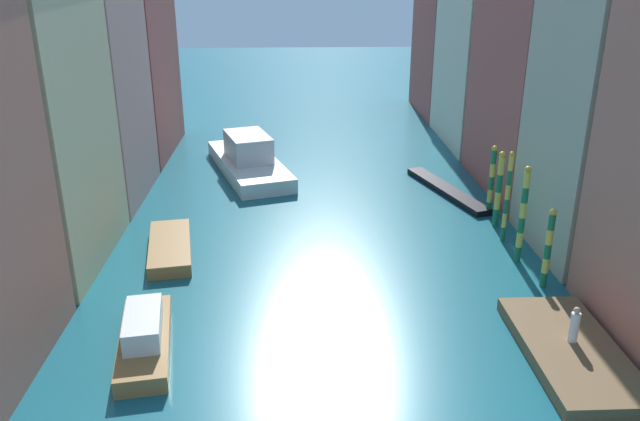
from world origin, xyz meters
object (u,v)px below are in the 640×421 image
(mooring_pole_0, at_px, (548,247))
(mooring_pole_1, at_px, (523,214))
(mooring_pole_2, at_px, (507,196))
(mooring_pole_4, at_px, (492,180))
(gondola_black, at_px, (446,190))
(motorboat_0, at_px, (170,247))
(mooring_pole_3, at_px, (499,188))
(person_on_dock, at_px, (574,326))
(vaporetto_white, at_px, (249,159))
(motorboat_1, at_px, (144,336))
(waterfront_dock, at_px, (571,351))

(mooring_pole_0, bearing_deg, mooring_pole_1, 96.72)
(mooring_pole_2, bearing_deg, mooring_pole_1, -90.65)
(mooring_pole_4, xyz_separation_m, gondola_black, (-1.67, 3.90, -2.01))
(mooring_pole_2, distance_m, motorboat_0, 18.06)
(mooring_pole_2, relative_size, gondola_black, 0.57)
(mooring_pole_2, bearing_deg, mooring_pole_3, 83.94)
(mooring_pole_3, bearing_deg, mooring_pole_1, -93.10)
(mooring_pole_1, bearing_deg, person_on_dock, -94.44)
(vaporetto_white, bearing_deg, motorboat_1, -96.79)
(mooring_pole_3, relative_size, motorboat_0, 0.71)
(mooring_pole_3, bearing_deg, person_on_dock, -93.96)
(waterfront_dock, distance_m, mooring_pole_3, 13.28)
(mooring_pole_4, relative_size, motorboat_0, 0.68)
(mooring_pole_0, distance_m, motorboat_0, 18.79)
(vaporetto_white, xyz_separation_m, motorboat_0, (-3.28, -13.61, -0.63))
(waterfront_dock, xyz_separation_m, mooring_pole_0, (1.06, 5.74, 1.73))
(mooring_pole_1, bearing_deg, mooring_pole_2, 89.35)
(mooring_pole_1, relative_size, gondola_black, 0.57)
(mooring_pole_2, relative_size, motorboat_0, 0.80)
(mooring_pole_2, height_order, vaporetto_white, mooring_pole_2)
(mooring_pole_0, xyz_separation_m, mooring_pole_3, (-0.07, 7.35, 0.28))
(motorboat_0, bearing_deg, vaporetto_white, 76.44)
(mooring_pole_2, height_order, mooring_pole_3, mooring_pole_2)
(mooring_pole_0, xyz_separation_m, mooring_pole_2, (-0.29, 5.26, 0.57))
(mooring_pole_1, xyz_separation_m, motorboat_0, (-17.87, 1.66, -2.26))
(mooring_pole_0, relative_size, motorboat_0, 0.62)
(gondola_black, bearing_deg, person_on_dock, -87.92)
(mooring_pole_0, height_order, motorboat_1, mooring_pole_0)
(motorboat_0, bearing_deg, gondola_black, 27.46)
(gondola_black, bearing_deg, waterfront_dock, -88.28)
(person_on_dock, bearing_deg, mooring_pole_1, 85.56)
(mooring_pole_1, relative_size, mooring_pole_4, 1.18)
(vaporetto_white, bearing_deg, gondola_black, -20.62)
(waterfront_dock, xyz_separation_m, mooring_pole_3, (0.99, 13.09, 2.01))
(person_on_dock, xyz_separation_m, mooring_pole_2, (0.66, 10.71, 1.33))
(gondola_black, xyz_separation_m, motorboat_0, (-16.57, -8.61, 0.14))
(mooring_pole_0, bearing_deg, gondola_black, 97.13)
(mooring_pole_4, height_order, gondola_black, mooring_pole_4)
(mooring_pole_2, height_order, mooring_pole_4, mooring_pole_2)
(mooring_pole_0, relative_size, vaporetto_white, 0.33)
(person_on_dock, xyz_separation_m, mooring_pole_3, (0.89, 12.80, 1.04))
(person_on_dock, distance_m, motorboat_0, 19.87)
(person_on_dock, height_order, vaporetto_white, vaporetto_white)
(mooring_pole_2, bearing_deg, motorboat_0, -177.21)
(mooring_pole_2, height_order, motorboat_1, mooring_pole_2)
(vaporetto_white, bearing_deg, waterfront_dock, -59.74)
(person_on_dock, relative_size, vaporetto_white, 0.12)
(mooring_pole_1, xyz_separation_m, gondola_black, (-1.30, 10.27, -2.39))
(mooring_pole_0, relative_size, mooring_pole_3, 0.88)
(person_on_dock, xyz_separation_m, mooring_pole_0, (0.96, 5.45, 0.77))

